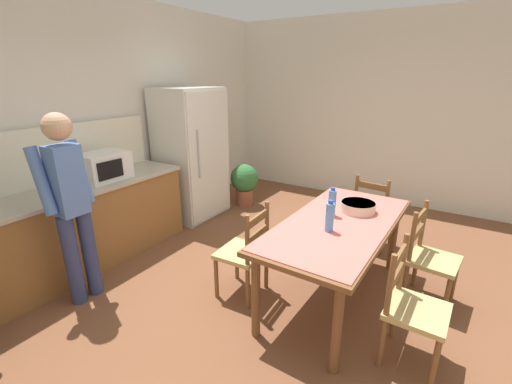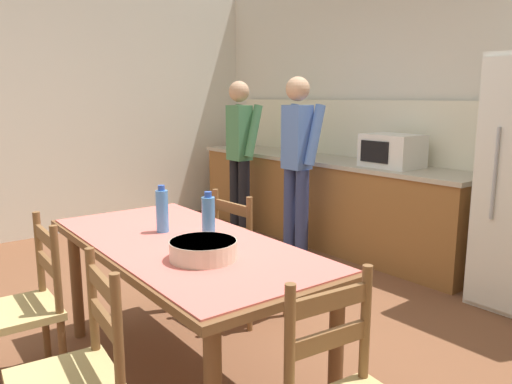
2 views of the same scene
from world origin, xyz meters
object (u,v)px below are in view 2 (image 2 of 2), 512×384
object	(u,v)px
person_at_sink	(240,150)
chair_side_near_left	(25,308)
dining_table	(183,257)
chair_side_near_right	(74,379)
serving_bowl	(203,249)
chair_side_far_left	(247,256)
bottle_near_centre	(162,210)
bottle_off_centre	(208,219)
microwave	(392,151)
person_at_counter	(297,157)

from	to	relation	value
person_at_sink	chair_side_near_left	bearing A→B (deg)	-147.49
dining_table	chair_side_near_right	world-z (taller)	chair_side_near_right
dining_table	serving_bowl	size ratio (longest dim) A/B	5.86
chair_side_far_left	person_at_sink	bearing A→B (deg)	-38.19
bottle_near_centre	serving_bowl	world-z (taller)	bottle_near_centre
chair_side_near_right	bottle_off_centre	bearing A→B (deg)	116.30
chair_side_near_left	microwave	bearing A→B (deg)	94.24
person_at_sink	person_at_counter	world-z (taller)	person_at_counter
chair_side_near_left	person_at_sink	world-z (taller)	person_at_sink
microwave	dining_table	distance (m)	2.59
chair_side_far_left	chair_side_near_left	size ratio (longest dim) A/B	1.00
chair_side_near_right	person_at_counter	distance (m)	3.21
dining_table	bottle_near_centre	world-z (taller)	bottle_near_centre
chair_side_near_left	bottle_near_centre	bearing A→B (deg)	76.69
microwave	dining_table	xyz separation A→B (m)	(0.52, -2.51, -0.36)
bottle_off_centre	chair_side_far_left	world-z (taller)	bottle_off_centre
bottle_near_centre	person_at_sink	xyz separation A→B (m)	(-1.94, 2.00, 0.05)
person_at_counter	microwave	bearing A→B (deg)	-53.65
chair_side_far_left	chair_side_near_right	size ratio (longest dim) A/B	1.00
bottle_near_centre	chair_side_near_right	xyz separation A→B (m)	(0.63, -0.74, -0.46)
chair_side_far_left	person_at_counter	world-z (taller)	person_at_counter
chair_side_far_left	chair_side_near_left	xyz separation A→B (m)	(-0.05, -1.44, 0.00)
chair_side_near_right	person_at_sink	size ratio (longest dim) A/B	0.53
microwave	person_at_sink	xyz separation A→B (m)	(-1.65, -0.50, -0.09)
bottle_off_centre	chair_side_far_left	size ratio (longest dim) A/B	0.30
bottle_near_centre	chair_side_near_left	size ratio (longest dim) A/B	0.30
bottle_near_centre	person_at_sink	bearing A→B (deg)	134.09
chair_side_near_left	person_at_counter	world-z (taller)	person_at_counter
microwave	chair_side_near_left	distance (m)	3.28
bottle_near_centre	person_at_sink	size ratio (longest dim) A/B	0.16
microwave	chair_side_near_left	bearing A→B (deg)	-88.53
bottle_off_centre	bottle_near_centre	bearing A→B (deg)	-163.38
dining_table	person_at_sink	world-z (taller)	person_at_sink
person_at_sink	serving_bowl	bearing A→B (deg)	-129.90
person_at_counter	chair_side_near_right	bearing A→B (deg)	-149.24
dining_table	serving_bowl	bearing A→B (deg)	-13.05
dining_table	chair_side_near_right	xyz separation A→B (m)	(0.40, -0.74, -0.25)
serving_bowl	chair_side_near_right	world-z (taller)	chair_side_near_right
microwave	chair_side_near_right	xyz separation A→B (m)	(0.92, -3.24, -0.61)
person_at_counter	serving_bowl	bearing A→B (deg)	-143.16
dining_table	chair_side_near_left	bearing A→B (deg)	-121.67
microwave	person_at_counter	distance (m)	0.88
chair_side_near_left	chair_side_near_right	bearing A→B (deg)	0.99
chair_side_far_left	person_at_sink	xyz separation A→B (m)	(-1.78, 1.27, 0.52)
chair_side_near_left	chair_side_far_left	bearing A→B (deg)	90.91
bottle_off_centre	person_at_counter	size ratio (longest dim) A/B	0.16
serving_bowl	person_at_sink	bearing A→B (deg)	140.10
dining_table	microwave	bearing A→B (deg)	101.72
bottle_near_centre	person_at_counter	world-z (taller)	person_at_counter
dining_table	serving_bowl	xyz separation A→B (m)	(0.32, -0.07, 0.14)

